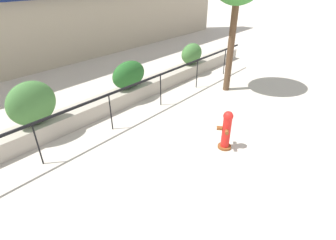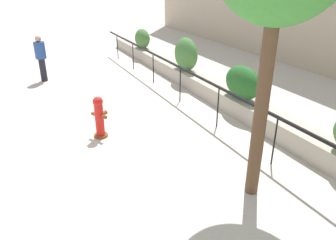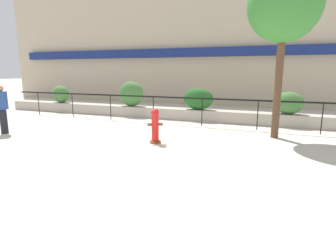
{
  "view_description": "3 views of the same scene",
  "coord_description": "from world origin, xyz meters",
  "px_view_note": "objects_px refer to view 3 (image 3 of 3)",
  "views": [
    {
      "loc": [
        -3.97,
        -0.7,
        4.08
      ],
      "look_at": [
        0.55,
        3.2,
        0.7
      ],
      "focal_mm": 28.0,
      "sensor_mm": 36.0,
      "label": 1
    },
    {
      "loc": [
        8.82,
        0.16,
        3.85
      ],
      "look_at": [
        2.08,
        3.45,
        0.45
      ],
      "focal_mm": 35.0,
      "sensor_mm": 36.0,
      "label": 2
    },
    {
      "loc": [
        4.42,
        -5.43,
        2.23
      ],
      "look_at": [
        1.61,
        2.33,
        0.67
      ],
      "focal_mm": 28.0,
      "sensor_mm": 36.0,
      "label": 3
    }
  ],
  "objects_px": {
    "hedge_bush_1": "(131,94)",
    "pedestrian": "(2,106)",
    "hedge_bush_2": "(198,99)",
    "hedge_bush_0": "(61,94)",
    "hedge_bush_3": "(289,103)",
    "street_tree": "(284,5)",
    "fire_hydrant": "(155,125)"
  },
  "relations": [
    {
      "from": "hedge_bush_2",
      "to": "pedestrian",
      "type": "xyz_separation_m",
      "value": [
        -5.96,
        -4.79,
        0.01
      ]
    },
    {
      "from": "hedge_bush_0",
      "to": "hedge_bush_1",
      "type": "height_order",
      "value": "hedge_bush_1"
    },
    {
      "from": "hedge_bush_2",
      "to": "hedge_bush_1",
      "type": "bearing_deg",
      "value": 180.0
    },
    {
      "from": "hedge_bush_0",
      "to": "hedge_bush_2",
      "type": "distance_m",
      "value": 7.66
    },
    {
      "from": "hedge_bush_0",
      "to": "hedge_bush_2",
      "type": "xyz_separation_m",
      "value": [
        7.66,
        0.0,
        0.02
      ]
    },
    {
      "from": "hedge_bush_1",
      "to": "pedestrian",
      "type": "bearing_deg",
      "value": -118.56
    },
    {
      "from": "hedge_bush_2",
      "to": "pedestrian",
      "type": "distance_m",
      "value": 7.65
    },
    {
      "from": "hedge_bush_1",
      "to": "fire_hydrant",
      "type": "relative_size",
      "value": 1.17
    },
    {
      "from": "hedge_bush_3",
      "to": "street_tree",
      "type": "relative_size",
      "value": 0.21
    },
    {
      "from": "hedge_bush_3",
      "to": "pedestrian",
      "type": "height_order",
      "value": "pedestrian"
    },
    {
      "from": "hedge_bush_3",
      "to": "pedestrian",
      "type": "relative_size",
      "value": 0.67
    },
    {
      "from": "fire_hydrant",
      "to": "pedestrian",
      "type": "bearing_deg",
      "value": -172.96
    },
    {
      "from": "hedge_bush_1",
      "to": "pedestrian",
      "type": "distance_m",
      "value": 5.46
    },
    {
      "from": "hedge_bush_1",
      "to": "fire_hydrant",
      "type": "distance_m",
      "value": 5.1
    },
    {
      "from": "hedge_bush_2",
      "to": "hedge_bush_3",
      "type": "height_order",
      "value": "hedge_bush_2"
    },
    {
      "from": "pedestrian",
      "to": "hedge_bush_2",
      "type": "bearing_deg",
      "value": 38.79
    },
    {
      "from": "hedge_bush_1",
      "to": "street_tree",
      "type": "relative_size",
      "value": 0.23
    },
    {
      "from": "hedge_bush_1",
      "to": "hedge_bush_2",
      "type": "distance_m",
      "value": 3.36
    },
    {
      "from": "hedge_bush_2",
      "to": "fire_hydrant",
      "type": "distance_m",
      "value": 4.14
    },
    {
      "from": "fire_hydrant",
      "to": "street_tree",
      "type": "distance_m",
      "value": 5.45
    },
    {
      "from": "fire_hydrant",
      "to": "street_tree",
      "type": "xyz_separation_m",
      "value": [
        3.53,
        1.97,
        3.65
      ]
    },
    {
      "from": "hedge_bush_2",
      "to": "street_tree",
      "type": "height_order",
      "value": "street_tree"
    },
    {
      "from": "hedge_bush_2",
      "to": "street_tree",
      "type": "relative_size",
      "value": 0.25
    },
    {
      "from": "hedge_bush_0",
      "to": "hedge_bush_2",
      "type": "relative_size",
      "value": 0.76
    },
    {
      "from": "hedge_bush_0",
      "to": "street_tree",
      "type": "relative_size",
      "value": 0.19
    },
    {
      "from": "hedge_bush_2",
      "to": "fire_hydrant",
      "type": "relative_size",
      "value": 1.25
    },
    {
      "from": "hedge_bush_3",
      "to": "street_tree",
      "type": "bearing_deg",
      "value": -104.22
    },
    {
      "from": "hedge_bush_0",
      "to": "fire_hydrant",
      "type": "xyz_separation_m",
      "value": [
        7.28,
        -4.1,
        -0.4
      ]
    },
    {
      "from": "hedge_bush_0",
      "to": "hedge_bush_2",
      "type": "height_order",
      "value": "hedge_bush_2"
    },
    {
      "from": "hedge_bush_1",
      "to": "hedge_bush_0",
      "type": "bearing_deg",
      "value": 180.0
    },
    {
      "from": "hedge_bush_0",
      "to": "fire_hydrant",
      "type": "relative_size",
      "value": 0.95
    },
    {
      "from": "pedestrian",
      "to": "fire_hydrant",
      "type": "bearing_deg",
      "value": 7.04
    }
  ]
}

